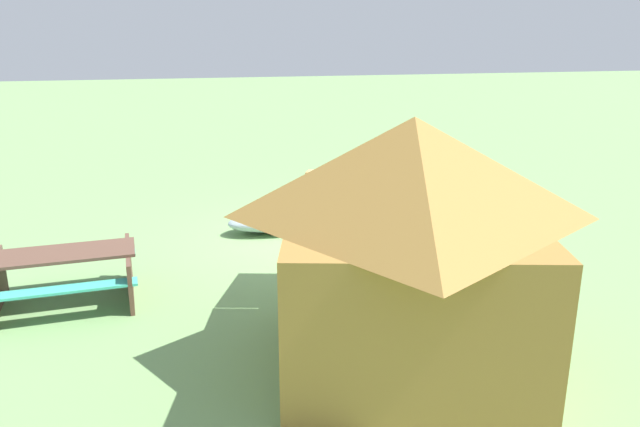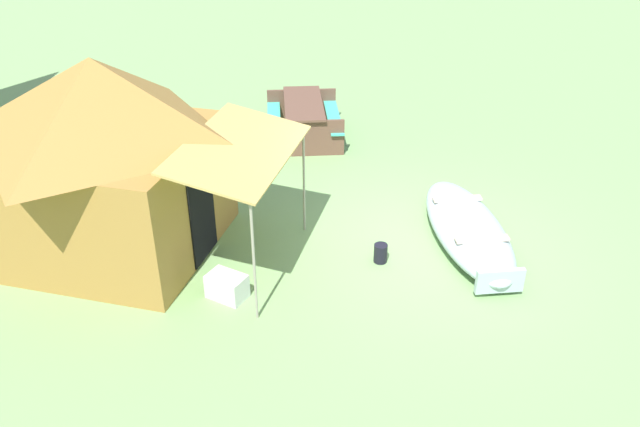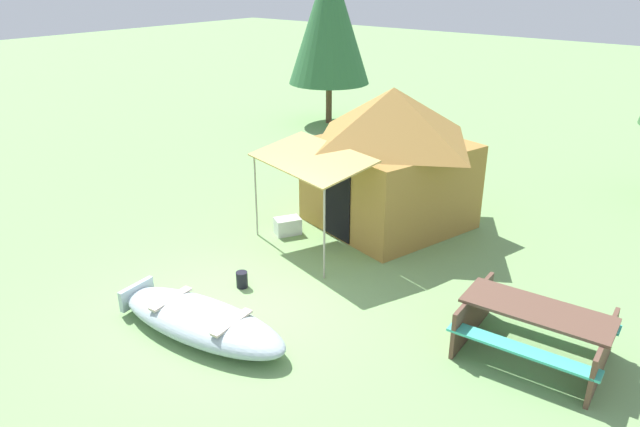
{
  "view_description": "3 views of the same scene",
  "coord_description": "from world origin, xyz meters",
  "px_view_note": "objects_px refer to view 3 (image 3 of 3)",
  "views": [
    {
      "loc": [
        2.37,
        10.31,
        3.73
      ],
      "look_at": [
        0.28,
        1.19,
        0.91
      ],
      "focal_mm": 34.39,
      "sensor_mm": 36.0,
      "label": 1
    },
    {
      "loc": [
        -8.2,
        1.31,
        5.27
      ],
      "look_at": [
        -0.39,
        1.37,
        0.78
      ],
      "focal_mm": 36.35,
      "sensor_mm": 36.0,
      "label": 2
    },
    {
      "loc": [
        6.16,
        -5.46,
        5.05
      ],
      "look_at": [
        -0.04,
        2.12,
        0.93
      ],
      "focal_mm": 33.17,
      "sensor_mm": 36.0,
      "label": 3
    }
  ],
  "objects_px": {
    "fuel_can": "(242,280)",
    "cooler_box": "(288,226)",
    "picnic_table": "(535,326)",
    "pine_tree_back_left": "(329,20)",
    "beached_rowboat": "(201,320)",
    "canvas_cabin_tent": "(390,156)"
  },
  "relations": [
    {
      "from": "beached_rowboat",
      "to": "canvas_cabin_tent",
      "type": "bearing_deg",
      "value": 91.38
    },
    {
      "from": "beached_rowboat",
      "to": "fuel_can",
      "type": "relative_size",
      "value": 10.95
    },
    {
      "from": "beached_rowboat",
      "to": "pine_tree_back_left",
      "type": "height_order",
      "value": "pine_tree_back_left"
    },
    {
      "from": "beached_rowboat",
      "to": "picnic_table",
      "type": "relative_size",
      "value": 1.48
    },
    {
      "from": "canvas_cabin_tent",
      "to": "picnic_table",
      "type": "height_order",
      "value": "canvas_cabin_tent"
    },
    {
      "from": "pine_tree_back_left",
      "to": "fuel_can",
      "type": "bearing_deg",
      "value": -58.89
    },
    {
      "from": "beached_rowboat",
      "to": "picnic_table",
      "type": "bearing_deg",
      "value": 32.98
    },
    {
      "from": "picnic_table",
      "to": "pine_tree_back_left",
      "type": "distance_m",
      "value": 13.82
    },
    {
      "from": "picnic_table",
      "to": "cooler_box",
      "type": "bearing_deg",
      "value": 170.89
    },
    {
      "from": "canvas_cabin_tent",
      "to": "pine_tree_back_left",
      "type": "xyz_separation_m",
      "value": [
        -6.34,
        5.97,
        1.92
      ]
    },
    {
      "from": "fuel_can",
      "to": "cooler_box",
      "type": "bearing_deg",
      "value": 112.16
    },
    {
      "from": "pine_tree_back_left",
      "to": "beached_rowboat",
      "type": "bearing_deg",
      "value": -59.93
    },
    {
      "from": "picnic_table",
      "to": "cooler_box",
      "type": "distance_m",
      "value": 5.45
    },
    {
      "from": "pine_tree_back_left",
      "to": "picnic_table",
      "type": "bearing_deg",
      "value": -39.41
    },
    {
      "from": "picnic_table",
      "to": "cooler_box",
      "type": "height_order",
      "value": "picnic_table"
    },
    {
      "from": "canvas_cabin_tent",
      "to": "fuel_can",
      "type": "distance_m",
      "value": 4.09
    },
    {
      "from": "fuel_can",
      "to": "beached_rowboat",
      "type": "bearing_deg",
      "value": -68.22
    },
    {
      "from": "beached_rowboat",
      "to": "fuel_can",
      "type": "distance_m",
      "value": 1.45
    },
    {
      "from": "picnic_table",
      "to": "pine_tree_back_left",
      "type": "xyz_separation_m",
      "value": [
        -10.44,
        8.58,
        2.92
      ]
    },
    {
      "from": "fuel_can",
      "to": "canvas_cabin_tent",
      "type": "bearing_deg",
      "value": 83.87
    },
    {
      "from": "cooler_box",
      "to": "canvas_cabin_tent",
      "type": "bearing_deg",
      "value": 54.06
    },
    {
      "from": "picnic_table",
      "to": "canvas_cabin_tent",
      "type": "bearing_deg",
      "value": 147.56
    }
  ]
}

